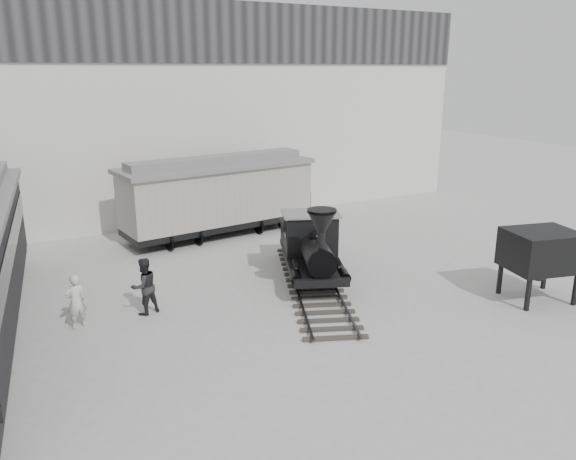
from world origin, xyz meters
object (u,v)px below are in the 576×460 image
locomotive (312,250)px  boxcar (218,194)px  visitor_b (144,286)px  coal_hopper (540,255)px  visitor_a (76,301)px

locomotive → boxcar: size_ratio=0.95×
visitor_b → coal_hopper: size_ratio=0.72×
locomotive → coal_hopper: size_ratio=3.46×
boxcar → visitor_a: boxcar is taller
boxcar → coal_hopper: size_ratio=3.66×
visitor_b → visitor_a: bearing=-15.2°
visitor_a → boxcar: bearing=-153.1°
visitor_a → coal_hopper: size_ratio=0.66×
locomotive → boxcar: boxcar is taller
visitor_a → locomotive: bearing=163.4°
boxcar → visitor_a: 10.75m
coal_hopper → visitor_b: bearing=170.7°
locomotive → visitor_b: (-6.36, -0.11, -0.23)m
locomotive → visitor_b: 6.36m
visitor_a → coal_hopper: coal_hopper is taller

